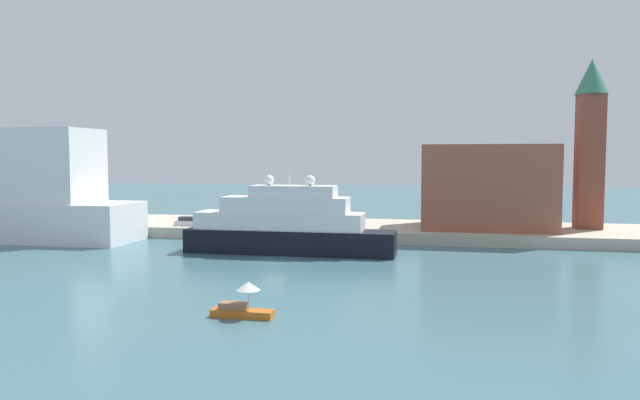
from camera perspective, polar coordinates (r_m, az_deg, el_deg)
ground at (r=66.07m, az=-4.53°, el=-6.04°), size 400.00×400.00×0.00m
quay_dock at (r=90.38m, az=-0.09°, el=-2.82°), size 110.00×18.78×1.57m
large_yacht at (r=71.82m, az=-3.27°, el=-2.54°), size 25.75×4.93×10.89m
small_motorboat at (r=43.71m, az=-7.52°, el=-9.96°), size 4.56×1.72×2.61m
harbor_building at (r=87.84m, az=15.86°, el=1.25°), size 18.21×12.74×11.93m
bell_tower at (r=92.05m, az=24.72°, el=5.66°), size 4.50×4.50×24.01m
parked_car at (r=90.14m, az=-12.59°, el=-2.07°), size 4.14×1.76×1.34m
person_figure at (r=87.18m, az=-9.27°, el=-2.07°), size 0.36×0.36×1.73m
mooring_bollard at (r=81.62m, az=2.06°, el=-2.69°), size 0.52×0.52×0.87m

